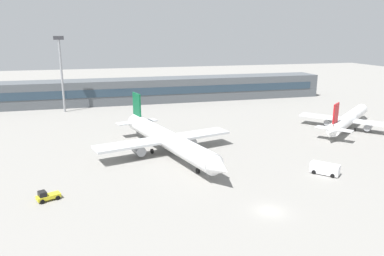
{
  "coord_description": "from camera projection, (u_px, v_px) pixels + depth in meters",
  "views": [
    {
      "loc": [
        -24.36,
        -45.81,
        25.93
      ],
      "look_at": [
        -1.37,
        40.0,
        3.0
      ],
      "focal_mm": 34.58,
      "sensor_mm": 36.0,
      "label": 1
    }
  ],
  "objects": [
    {
      "name": "baggage_tug_yellow",
      "position": [
        47.0,
        196.0,
        58.68
      ],
      "size": [
        3.9,
        2.87,
        1.75
      ],
      "color": "yellow",
      "rests_on": "ground_plane"
    },
    {
      "name": "terminal_building",
      "position": [
        159.0,
        90.0,
        143.15
      ],
      "size": [
        131.58,
        12.13,
        9.0
      ],
      "color": "#4C5156",
      "rests_on": "ground_plane"
    },
    {
      "name": "floodlight_tower_west",
      "position": [
        61.0,
        69.0,
        121.53
      ],
      "size": [
        3.2,
        0.8,
        24.96
      ],
      "color": "gray",
      "rests_on": "ground_plane"
    },
    {
      "name": "airplane_mid",
      "position": [
        349.0,
        119.0,
        102.5
      ],
      "size": [
        30.99,
        26.74,
        9.36
      ],
      "color": "white",
      "rests_on": "ground_plane"
    },
    {
      "name": "service_van_white",
      "position": [
        325.0,
        169.0,
        69.59
      ],
      "size": [
        4.95,
        5.22,
        2.08
      ],
      "color": "white",
      "rests_on": "ground_plane"
    },
    {
      "name": "ground_plane",
      "position": [
        197.0,
        139.0,
        92.84
      ],
      "size": [
        400.0,
        400.0,
        0.0
      ],
      "primitive_type": "plane",
      "color": "gray"
    },
    {
      "name": "airplane_near",
      "position": [
        168.0,
        140.0,
        80.32
      ],
      "size": [
        31.59,
        44.5,
        11.18
      ],
      "color": "silver",
      "rests_on": "ground_plane"
    }
  ]
}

